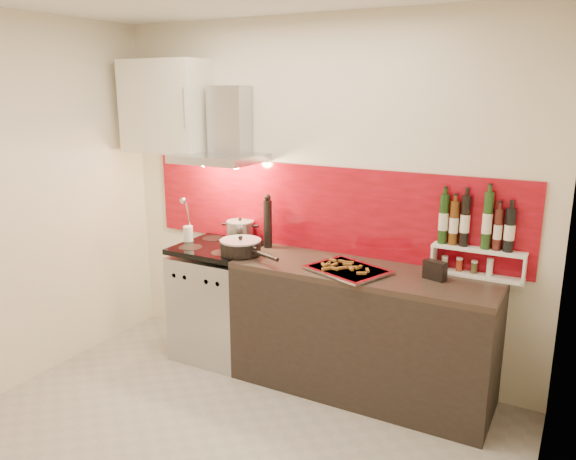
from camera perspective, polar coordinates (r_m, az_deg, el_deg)
The scene contains 15 objects.
floor at distance 3.59m, azimuth -7.82°, elevation -21.57°, with size 3.40×3.40×0.00m, color #9E9991.
back_wall at distance 4.19m, azimuth 2.95°, elevation 3.32°, with size 3.40×0.02×2.60m, color silver.
right_wall at distance 2.45m, azimuth 25.29°, elevation -6.09°, with size 0.02×2.80×2.60m, color silver.
backsplash at distance 4.18m, azimuth 3.48°, elevation 2.15°, with size 3.00×0.02×0.64m, color maroon.
range_stove at distance 4.53m, azimuth -6.98°, elevation -7.28°, with size 0.60×0.60×0.91m.
counter at distance 4.00m, azimuth 7.46°, elevation -10.16°, with size 1.80×0.60×0.90m.
range_hood at distance 4.34m, azimuth -6.40°, elevation 9.53°, with size 0.62×0.50×0.61m.
upper_cabinet at distance 4.66m, azimuth -12.26°, elevation 12.17°, with size 0.70×0.35×0.72m, color #EDE7CE.
stock_pot at distance 4.47m, azimuth -4.88°, elevation -0.07°, with size 0.22×0.22×0.19m.
saute_pan at distance 4.12m, azimuth -4.78°, elevation -1.71°, with size 0.56×0.33×0.14m.
utensil_jar at distance 4.50m, azimuth -10.17°, elevation 0.13°, with size 0.08×0.12×0.37m.
pepper_mill at distance 4.28m, azimuth -2.08°, elevation 0.83°, with size 0.06×0.06×0.42m.
step_shelf at distance 3.82m, azimuth 18.51°, elevation -0.83°, with size 0.59×0.16×0.56m.
caddy_box at distance 3.72m, azimuth 14.70°, elevation -4.00°, with size 0.15×0.06×0.13m, color black.
baking_tray at distance 3.78m, azimuth 6.04°, elevation -4.00°, with size 0.61×0.54×0.03m.
Camera 1 is at (1.78, -2.31, 2.09)m, focal length 35.00 mm.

